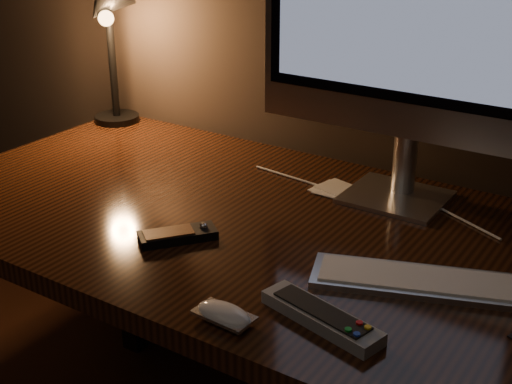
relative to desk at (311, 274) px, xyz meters
The scene contains 9 objects.
desk is the anchor object (origin of this frame).
monitor 0.54m from the desk, 57.59° to the left, with size 0.61×0.18×0.64m.
keyboard 0.34m from the desk, 23.88° to the right, with size 0.37×0.10×0.01m, color silver.
mouse 0.42m from the desk, 80.36° to the right, with size 0.09×0.05×0.02m, color white.
media_remote 0.30m from the desk, 125.58° to the right, with size 0.13×0.14×0.03m.
tv_remote 0.39m from the desk, 59.01° to the right, with size 0.21×0.10×0.03m.
papers 0.19m from the desk, 93.02° to the left, with size 0.12×0.08×0.01m, color white.
desk_lamp 0.84m from the desk, 164.12° to the left, with size 0.18×0.20×0.40m.
cable 0.20m from the desk, 65.20° to the left, with size 0.00×0.00×0.57m, color white.
Camera 1 is at (0.59, 0.82, 1.35)m, focal length 50.00 mm.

